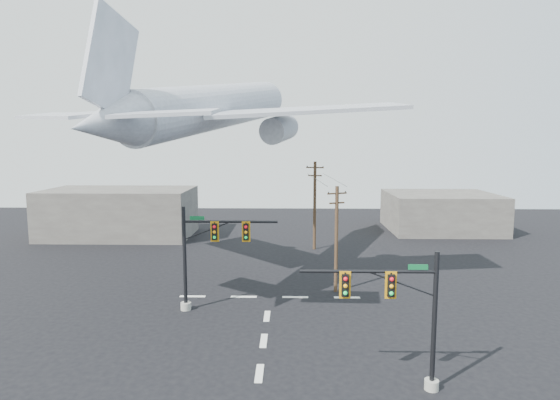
{
  "coord_description": "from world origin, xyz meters",
  "views": [
    {
      "loc": [
        1.58,
        -22.98,
        12.04
      ],
      "look_at": [
        0.97,
        5.0,
        8.48
      ],
      "focal_mm": 30.0,
      "sensor_mm": 36.0,
      "label": 1
    }
  ],
  "objects_px": {
    "airliner": "(216,108)",
    "signal_mast_near": "(405,317)",
    "utility_pole_b": "(315,204)",
    "utility_pole_a": "(336,237)",
    "signal_mast_far": "(204,255)"
  },
  "relations": [
    {
      "from": "signal_mast_near",
      "to": "utility_pole_b",
      "type": "relative_size",
      "value": 0.7
    },
    {
      "from": "signal_mast_far",
      "to": "airliner",
      "type": "relative_size",
      "value": 0.23
    },
    {
      "from": "signal_mast_near",
      "to": "signal_mast_far",
      "type": "height_order",
      "value": "signal_mast_far"
    },
    {
      "from": "signal_mast_near",
      "to": "signal_mast_far",
      "type": "distance_m",
      "value": 15.63
    },
    {
      "from": "signal_mast_near",
      "to": "utility_pole_a",
      "type": "height_order",
      "value": "utility_pole_a"
    },
    {
      "from": "signal_mast_near",
      "to": "airliner",
      "type": "bearing_deg",
      "value": 123.13
    },
    {
      "from": "signal_mast_far",
      "to": "utility_pole_a",
      "type": "xyz_separation_m",
      "value": [
        9.72,
        4.4,
        0.45
      ]
    },
    {
      "from": "utility_pole_a",
      "to": "airliner",
      "type": "height_order",
      "value": "airliner"
    },
    {
      "from": "signal_mast_far",
      "to": "airliner",
      "type": "xyz_separation_m",
      "value": [
        -0.15,
        7.38,
        10.74
      ]
    },
    {
      "from": "signal_mast_far",
      "to": "utility_pole_b",
      "type": "relative_size",
      "value": 0.76
    },
    {
      "from": "airliner",
      "to": "signal_mast_near",
      "type": "bearing_deg",
      "value": -128.73
    },
    {
      "from": "signal_mast_near",
      "to": "utility_pole_a",
      "type": "relative_size",
      "value": 0.81
    },
    {
      "from": "signal_mast_near",
      "to": "utility_pole_a",
      "type": "bearing_deg",
      "value": 96.97
    },
    {
      "from": "signal_mast_near",
      "to": "signal_mast_far",
      "type": "relative_size",
      "value": 0.92
    },
    {
      "from": "signal_mast_far",
      "to": "signal_mast_near",
      "type": "bearing_deg",
      "value": -42.39
    }
  ]
}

